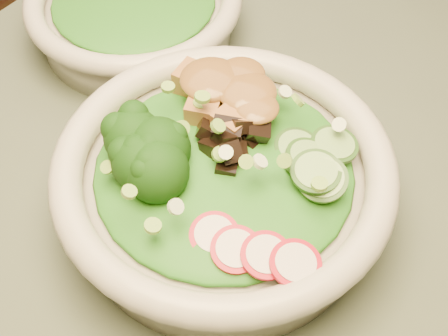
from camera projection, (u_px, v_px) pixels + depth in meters
The scene contains 10 objects.
salad_bowl at pixel (224, 183), 0.53m from camera, with size 0.28×0.28×0.08m.
side_bowl at pixel (135, 13), 0.68m from camera, with size 0.23×0.23×0.06m.
lettuce_bed at pixel (224, 167), 0.51m from camera, with size 0.22×0.22×0.03m, color #1E6315.
broccoli_florets at pixel (141, 157), 0.49m from camera, with size 0.08×0.07×0.05m, color black, non-canonical shape.
radish_slices at pixel (230, 237), 0.46m from camera, with size 0.12×0.04×0.02m, color #AB0D20, non-canonical shape.
cucumber_slices at pixel (310, 158), 0.50m from camera, with size 0.07×0.07×0.04m, color #92C36C, non-canonical shape.
mushroom_heap at pixel (224, 143), 0.51m from camera, with size 0.07×0.07×0.04m, color black, non-canonical shape.
tofu_cubes at pixel (225, 98), 0.54m from camera, with size 0.09×0.06×0.04m, color #A76437, non-canonical shape.
peanut_sauce at pixel (225, 86), 0.53m from camera, with size 0.07×0.06×0.02m, color brown.
scallion_garnish at pixel (224, 147), 0.49m from camera, with size 0.20×0.20×0.03m, color #7AAE3D, non-canonical shape.
Camera 1 is at (-0.03, -0.35, 1.21)m, focal length 50.00 mm.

